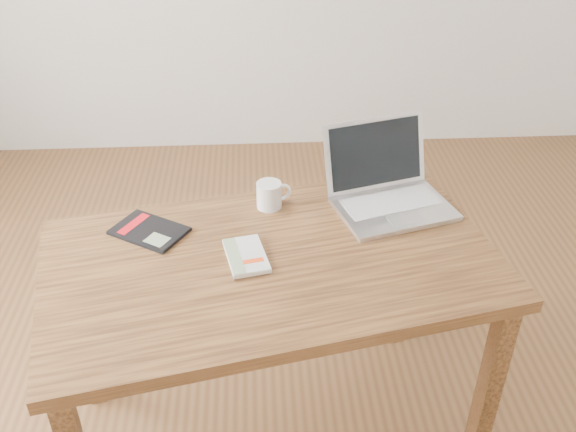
{
  "coord_description": "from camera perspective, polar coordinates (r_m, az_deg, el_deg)",
  "views": [
    {
      "loc": [
        -0.07,
        -1.61,
        1.85
      ],
      "look_at": [
        0.01,
        -0.11,
        0.85
      ],
      "focal_mm": 40.0,
      "sensor_mm": 36.0,
      "label": 1
    }
  ],
  "objects": [
    {
      "name": "room",
      "position": [
        1.68,
        -3.09,
        16.58
      ],
      "size": [
        4.04,
        4.04,
        2.7
      ],
      "color": "#52341C",
      "rests_on": "ground"
    },
    {
      "name": "desk",
      "position": [
        1.86,
        -1.44,
        -5.94
      ],
      "size": [
        1.39,
        0.97,
        0.75
      ],
      "rotation": [
        0.0,
        0.0,
        0.21
      ],
      "color": "#4E3017",
      "rests_on": "ground"
    },
    {
      "name": "white_guidebook",
      "position": [
        1.81,
        -3.74,
        -3.55
      ],
      "size": [
        0.14,
        0.19,
        0.02
      ],
      "rotation": [
        0.0,
        0.0,
        0.21
      ],
      "color": "silver",
      "rests_on": "desk"
    },
    {
      "name": "black_guidebook",
      "position": [
        1.95,
        -12.24,
        -1.3
      ],
      "size": [
        0.25,
        0.23,
        0.01
      ],
      "rotation": [
        0.0,
        0.0,
        1.01
      ],
      "color": "black",
      "rests_on": "desk"
    },
    {
      "name": "laptop",
      "position": [
        2.05,
        8.81,
        2.43
      ],
      "size": [
        0.42,
        0.4,
        0.24
      ],
      "rotation": [
        0.0,
        0.0,
        0.28
      ],
      "color": "silver",
      "rests_on": "desk"
    },
    {
      "name": "coffee_mug",
      "position": [
        2.01,
        -1.62,
        1.93
      ],
      "size": [
        0.11,
        0.08,
        0.08
      ],
      "rotation": [
        0.0,
        0.0,
        0.35
      ],
      "color": "white",
      "rests_on": "desk"
    }
  ]
}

